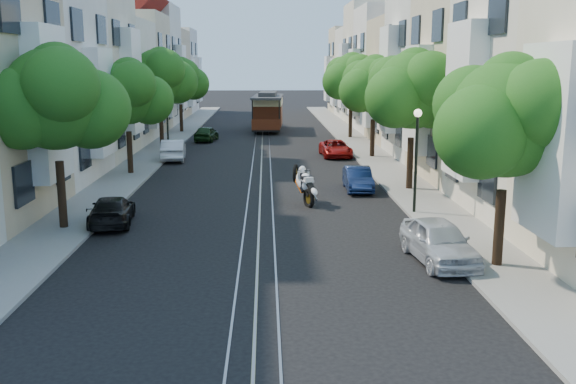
{
  "coord_description": "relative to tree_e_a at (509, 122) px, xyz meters",
  "views": [
    {
      "loc": [
        0.28,
        -21.23,
        6.04
      ],
      "look_at": [
        1.15,
        3.79,
        1.01
      ],
      "focal_mm": 40.0,
      "sensor_mm": 36.0,
      "label": 1
    }
  ],
  "objects": [
    {
      "name": "townhouses_west",
      "position": [
        -19.13,
        30.94,
        0.68
      ],
      "size": [
        7.75,
        72.0,
        11.76
      ],
      "color": "silver",
      "rests_on": "ground"
    },
    {
      "name": "tree_w_a",
      "position": [
        -14.4,
        5.0,
        0.34
      ],
      "size": [
        4.93,
        4.08,
        6.68
      ],
      "color": "black",
      "rests_on": "ground"
    },
    {
      "name": "lamp_west",
      "position": [
        -13.56,
        25.02,
        -1.55
      ],
      "size": [
        0.32,
        0.32,
        4.16
      ],
      "color": "black",
      "rests_on": "ground"
    },
    {
      "name": "townhouses_east",
      "position": [
        4.61,
        30.94,
        0.79
      ],
      "size": [
        7.75,
        72.0,
        12.0
      ],
      "color": "beige",
      "rests_on": "ground"
    },
    {
      "name": "parked_car_e_far",
      "position": [
        -2.39,
        23.57,
        -3.85
      ],
      "size": [
        2.0,
        4.04,
        1.1
      ],
      "primitive_type": "imported",
      "rotation": [
        0.0,
        0.0,
        0.05
      ],
      "color": "maroon",
      "rests_on": "ground"
    },
    {
      "name": "parked_car_e_mid",
      "position": [
        -2.54,
        12.14,
        -3.83
      ],
      "size": [
        1.27,
        3.47,
        1.13
      ],
      "primitive_type": "imported",
      "rotation": [
        0.0,
        0.0,
        -0.02
      ],
      "color": "#0C1A3F",
      "rests_on": "ground"
    },
    {
      "name": "rail_slot",
      "position": [
        -7.26,
        31.02,
        -4.39
      ],
      "size": [
        0.06,
        80.0,
        0.02
      ],
      "primitive_type": "cube",
      "color": "gray",
      "rests_on": "ground"
    },
    {
      "name": "parked_car_w_near",
      "position": [
        -12.86,
        5.78,
        -3.85
      ],
      "size": [
        1.95,
        3.92,
        1.09
      ],
      "primitive_type": "imported",
      "rotation": [
        0.0,
        0.0,
        3.26
      ],
      "color": "black",
      "rests_on": "ground"
    },
    {
      "name": "tree_e_a",
      "position": [
        0.0,
        0.0,
        0.0
      ],
      "size": [
        4.72,
        3.87,
        6.27
      ],
      "color": "black",
      "rests_on": "ground"
    },
    {
      "name": "ground",
      "position": [
        -7.26,
        31.02,
        -4.4
      ],
      "size": [
        200.0,
        200.0,
        0.0
      ],
      "primitive_type": "plane",
      "color": "black",
      "rests_on": "ground"
    },
    {
      "name": "tree_w_c",
      "position": [
        -14.4,
        28.0,
        0.67
      ],
      "size": [
        5.13,
        4.28,
        7.09
      ],
      "color": "black",
      "rests_on": "ground"
    },
    {
      "name": "sidewalk_east",
      "position": [
        -0.01,
        31.02,
        -4.34
      ],
      "size": [
        2.5,
        80.0,
        0.12
      ],
      "primitive_type": "cube",
      "color": "gray",
      "rests_on": "ground"
    },
    {
      "name": "cable_car",
      "position": [
        -6.77,
        40.52,
        -2.49
      ],
      "size": [
        3.04,
        8.49,
        3.22
      ],
      "rotation": [
        0.0,
        0.0,
        -0.05
      ],
      "color": "black",
      "rests_on": "ground"
    },
    {
      "name": "parked_car_w_mid",
      "position": [
        -12.86,
        22.44,
        -3.73
      ],
      "size": [
        1.75,
        4.16,
        1.33
      ],
      "primitive_type": "imported",
      "rotation": [
        0.0,
        0.0,
        3.23
      ],
      "color": "silver",
      "rests_on": "ground"
    },
    {
      "name": "tree_e_c",
      "position": [
        0.0,
        23.0,
        0.2
      ],
      "size": [
        4.84,
        3.99,
        6.52
      ],
      "color": "black",
      "rests_on": "ground"
    },
    {
      "name": "tree_w_b",
      "position": [
        -14.4,
        17.0,
        0.0
      ],
      "size": [
        4.72,
        3.87,
        6.27
      ],
      "color": "black",
      "rests_on": "ground"
    },
    {
      "name": "lane_line",
      "position": [
        -7.26,
        31.02,
        -4.4
      ],
      "size": [
        0.08,
        80.0,
        0.01
      ],
      "primitive_type": "cube",
      "color": "tan",
      "rests_on": "ground"
    },
    {
      "name": "tree_w_d",
      "position": [
        -14.4,
        39.0,
        0.2
      ],
      "size": [
        4.84,
        3.99,
        6.52
      ],
      "color": "black",
      "rests_on": "ground"
    },
    {
      "name": "rail_right",
      "position": [
        -6.71,
        31.02,
        -4.39
      ],
      "size": [
        0.06,
        80.0,
        0.02
      ],
      "primitive_type": "cube",
      "color": "gray",
      "rests_on": "ground"
    },
    {
      "name": "parked_car_e_near",
      "position": [
        -1.66,
        0.7,
        -3.73
      ],
      "size": [
        1.96,
        4.04,
        1.33
      ],
      "primitive_type": "imported",
      "rotation": [
        0.0,
        0.0,
        0.1
      ],
      "color": "silver",
      "rests_on": "ground"
    },
    {
      "name": "sidewalk_west",
      "position": [
        -14.51,
        31.02,
        -4.34
      ],
      "size": [
        2.5,
        80.0,
        0.12
      ],
      "primitive_type": "cube",
      "color": "gray",
      "rests_on": "ground"
    },
    {
      "name": "parked_car_w_far",
      "position": [
        -11.67,
        32.48,
        -3.79
      ],
      "size": [
        1.88,
        3.75,
        1.23
      ],
      "primitive_type": "imported",
      "rotation": [
        0.0,
        0.0,
        3.02
      ],
      "color": "black",
      "rests_on": "ground"
    },
    {
      "name": "rail_left",
      "position": [
        -7.81,
        31.02,
        -4.39
      ],
      "size": [
        0.06,
        80.0,
        0.02
      ],
      "primitive_type": "cube",
      "color": "gray",
      "rests_on": "ground"
    },
    {
      "name": "lamp_east",
      "position": [
        -0.96,
        7.02,
        -1.55
      ],
      "size": [
        0.32,
        0.32,
        4.16
      ],
      "color": "black",
      "rests_on": "ground"
    },
    {
      "name": "tree_e_d",
      "position": [
        0.0,
        34.0,
        0.47
      ],
      "size": [
        5.01,
        4.16,
        6.85
      ],
      "color": "black",
      "rests_on": "ground"
    },
    {
      "name": "sportbike_rider",
      "position": [
        -5.35,
        9.09,
        -3.44
      ],
      "size": [
        0.99,
        2.15,
        1.75
      ],
      "rotation": [
        0.0,
        0.0,
        0.39
      ],
      "color": "black",
      "rests_on": "ground"
    },
    {
      "name": "tree_e_b",
      "position": [
        0.0,
        12.0,
        0.34
      ],
      "size": [
        4.93,
        4.08,
        6.68
      ],
      "color": "black",
      "rests_on": "ground"
    }
  ]
}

